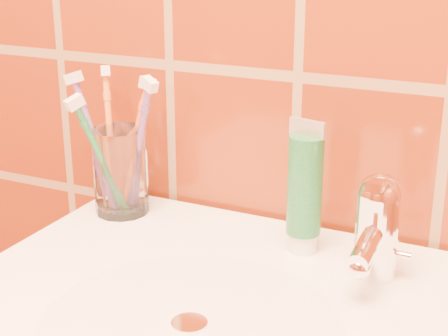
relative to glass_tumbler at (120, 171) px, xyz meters
The scene contains 8 objects.
glass_tumbler is the anchor object (origin of this frame).
toothpaste_tube 0.26m from the glass_tumbler, ahead, with size 0.05×0.04×0.16m.
faucet 0.36m from the glass_tumbler, ahead, with size 0.05×0.11×0.12m.
toothbrush_0 0.05m from the glass_tumbler, ahead, with size 0.08×0.05×0.20m, color #73489C, non-canonical shape.
toothbrush_1 0.05m from the glass_tumbler, 149.26° to the left, with size 0.06×0.06×0.20m, color orange, non-canonical shape.
toothbrush_2 0.04m from the glass_tumbler, 61.04° to the left, with size 0.06×0.05×0.19m, color #E15B27, non-canonical shape.
toothbrush_3 0.04m from the glass_tumbler, 98.02° to the right, with size 0.05×0.08×0.18m, color #207A46, non-canonical shape.
toothbrush_4 0.05m from the glass_tumbler, 161.74° to the right, with size 0.08×0.02×0.20m, color #77489A, non-canonical shape.
Camera 1 is at (0.28, 0.40, 1.22)m, focal length 55.00 mm.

